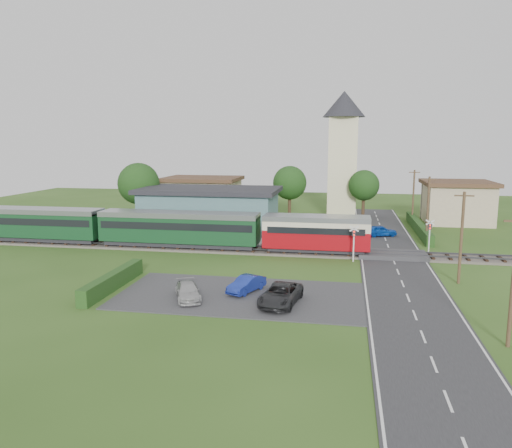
% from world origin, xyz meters
% --- Properties ---
extents(ground, '(120.00, 120.00, 0.00)m').
position_xyz_m(ground, '(0.00, 0.00, 0.00)').
color(ground, '#2D4C19').
extents(railway_track, '(76.00, 3.20, 0.49)m').
position_xyz_m(railway_track, '(0.00, 2.00, 0.11)').
color(railway_track, '#4C443D').
rests_on(railway_track, ground).
extents(road, '(6.00, 70.00, 0.05)m').
position_xyz_m(road, '(10.00, 0.00, 0.03)').
color(road, '#28282B').
rests_on(road, ground).
extents(car_park, '(17.00, 9.00, 0.08)m').
position_xyz_m(car_park, '(-1.50, -12.00, 0.04)').
color(car_park, '#333335').
rests_on(car_park, ground).
extents(crossing_deck, '(6.20, 3.40, 0.45)m').
position_xyz_m(crossing_deck, '(10.00, 2.00, 0.23)').
color(crossing_deck, '#333335').
rests_on(crossing_deck, ground).
extents(platform, '(30.00, 3.00, 0.45)m').
position_xyz_m(platform, '(-10.00, 5.20, 0.23)').
color(platform, gray).
rests_on(platform, ground).
extents(equipment_hut, '(2.30, 2.30, 2.55)m').
position_xyz_m(equipment_hut, '(-18.00, 5.20, 1.75)').
color(equipment_hut, beige).
rests_on(equipment_hut, platform).
extents(station_building, '(16.00, 9.00, 5.30)m').
position_xyz_m(station_building, '(-10.00, 10.99, 2.69)').
color(station_building, slate).
rests_on(station_building, ground).
extents(train, '(43.20, 2.90, 3.40)m').
position_xyz_m(train, '(-13.85, 2.00, 2.18)').
color(train, '#232328').
rests_on(train, ground).
extents(church_tower, '(6.00, 6.00, 17.60)m').
position_xyz_m(church_tower, '(5.00, 28.00, 10.23)').
color(church_tower, beige).
rests_on(church_tower, ground).
extents(house_west, '(10.80, 8.80, 5.50)m').
position_xyz_m(house_west, '(-15.00, 25.00, 2.79)').
color(house_west, tan).
rests_on(house_west, ground).
extents(house_east, '(8.80, 8.80, 5.50)m').
position_xyz_m(house_east, '(20.00, 24.00, 2.80)').
color(house_east, tan).
rests_on(house_east, ground).
extents(hedge_carpark, '(0.80, 9.00, 1.20)m').
position_xyz_m(hedge_carpark, '(-11.00, -12.00, 0.60)').
color(hedge_carpark, '#193814').
rests_on(hedge_carpark, ground).
extents(hedge_roadside, '(0.80, 18.00, 1.20)m').
position_xyz_m(hedge_roadside, '(14.20, 16.00, 0.60)').
color(hedge_roadside, '#193814').
rests_on(hedge_roadside, ground).
extents(hedge_station, '(22.00, 0.80, 1.30)m').
position_xyz_m(hedge_station, '(-10.00, 15.50, 0.65)').
color(hedge_station, '#193814').
rests_on(hedge_station, ground).
extents(tree_a, '(5.20, 5.20, 8.00)m').
position_xyz_m(tree_a, '(-20.00, 14.00, 5.38)').
color(tree_a, '#332316').
rests_on(tree_a, ground).
extents(tree_b, '(4.60, 4.60, 7.34)m').
position_xyz_m(tree_b, '(-2.00, 23.00, 5.02)').
color(tree_b, '#332316').
rests_on(tree_b, ground).
extents(tree_c, '(4.20, 4.20, 6.78)m').
position_xyz_m(tree_c, '(8.00, 25.00, 4.65)').
color(tree_c, '#332316').
rests_on(tree_c, ground).
extents(utility_pole_b, '(1.40, 0.22, 7.00)m').
position_xyz_m(utility_pole_b, '(14.20, -6.00, 3.63)').
color(utility_pole_b, '#473321').
rests_on(utility_pole_b, ground).
extents(utility_pole_c, '(1.40, 0.22, 7.00)m').
position_xyz_m(utility_pole_c, '(14.20, 10.00, 3.63)').
color(utility_pole_c, '#473321').
rests_on(utility_pole_c, ground).
extents(utility_pole_d, '(1.40, 0.22, 7.00)m').
position_xyz_m(utility_pole_d, '(14.20, 22.00, 3.63)').
color(utility_pole_d, '#473321').
rests_on(utility_pole_d, ground).
extents(crossing_signal_near, '(0.84, 0.28, 3.28)m').
position_xyz_m(crossing_signal_near, '(6.40, -0.41, 2.14)').
color(crossing_signal_near, silver).
rests_on(crossing_signal_near, ground).
extents(crossing_signal_far, '(0.84, 0.28, 3.28)m').
position_xyz_m(crossing_signal_far, '(13.60, 4.39, 2.14)').
color(crossing_signal_far, silver).
rests_on(crossing_signal_far, ground).
extents(streetlamp_west, '(0.30, 0.30, 5.15)m').
position_xyz_m(streetlamp_west, '(-22.00, 20.00, 3.04)').
color(streetlamp_west, '#3F3F47').
rests_on(streetlamp_west, ground).
extents(streetlamp_east, '(0.30, 0.30, 5.15)m').
position_xyz_m(streetlamp_east, '(16.00, 27.00, 3.04)').
color(streetlamp_east, '#3F3F47').
rests_on(streetlamp_east, ground).
extents(car_on_road, '(3.94, 2.59, 1.25)m').
position_xyz_m(car_on_road, '(9.55, 12.19, 0.67)').
color(car_on_road, '#0D40A9').
rests_on(car_on_road, road).
extents(car_park_blue, '(2.49, 3.64, 1.13)m').
position_xyz_m(car_park_blue, '(-1.20, -11.21, 0.65)').
color(car_park_blue, navy).
rests_on(car_park_blue, car_park).
extents(car_park_silver, '(2.91, 4.06, 1.09)m').
position_xyz_m(car_park_silver, '(-4.81, -13.51, 0.63)').
color(car_park_silver, '#ABABAB').
rests_on(car_park_silver, car_park).
extents(car_park_dark, '(2.84, 4.96, 1.30)m').
position_xyz_m(car_park_dark, '(1.54, -13.45, 0.73)').
color(car_park_dark, '#242527').
rests_on(car_park_dark, car_park).
extents(pedestrian_near, '(0.63, 0.49, 1.51)m').
position_xyz_m(pedestrian_near, '(-1.29, 5.15, 1.21)').
color(pedestrian_near, gray).
rests_on(pedestrian_near, platform).
extents(pedestrian_far, '(0.92, 1.05, 1.84)m').
position_xyz_m(pedestrian_far, '(-15.53, 5.59, 1.37)').
color(pedestrian_far, gray).
rests_on(pedestrian_far, platform).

